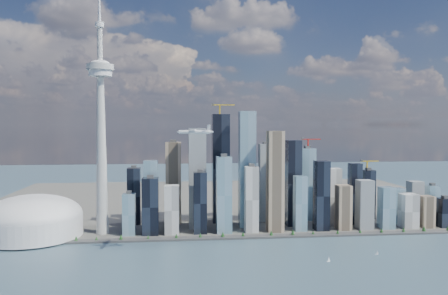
{
  "coord_description": "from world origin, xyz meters",
  "views": [
    {
      "loc": [
        -138.44,
        -632.68,
        234.83
      ],
      "look_at": [
        -44.18,
        260.0,
        187.79
      ],
      "focal_mm": 35.0,
      "sensor_mm": 36.0,
      "label": 1
    }
  ],
  "objects": [
    {
      "name": "ground",
      "position": [
        0.0,
        0.0,
        0.0
      ],
      "size": [
        4000.0,
        4000.0,
        0.0
      ],
      "primitive_type": "plane",
      "color": "#304454",
      "rests_on": "ground"
    },
    {
      "name": "seawall",
      "position": [
        0.0,
        250.0,
        2.0
      ],
      "size": [
        1100.0,
        22.0,
        4.0
      ],
      "primitive_type": "cube",
      "color": "#383838",
      "rests_on": "ground"
    },
    {
      "name": "land",
      "position": [
        0.0,
        700.0,
        1.5
      ],
      "size": [
        1400.0,
        900.0,
        3.0
      ],
      "primitive_type": "cube",
      "color": "#4C4C47",
      "rests_on": "ground"
    },
    {
      "name": "shoreline_trees",
      "position": [
        0.0,
        250.0,
        8.78
      ],
      "size": [
        960.53,
        7.2,
        8.8
      ],
      "color": "#3F2D1E",
      "rests_on": "seawall"
    },
    {
      "name": "skyscraper_cluster",
      "position": [
        59.61,
        336.81,
        88.18
      ],
      "size": [
        736.0,
        142.0,
        282.46
      ],
      "color": "black",
      "rests_on": "land"
    },
    {
      "name": "needle_tower",
      "position": [
        -300.0,
        310.0,
        235.84
      ],
      "size": [
        56.0,
        56.0,
        550.5
      ],
      "color": "#AAAAA5",
      "rests_on": "land"
    },
    {
      "name": "dome_stadium",
      "position": [
        -440.0,
        300.0,
        39.44
      ],
      "size": [
        200.0,
        200.0,
        86.0
      ],
      "color": "silver",
      "rests_on": "land"
    },
    {
      "name": "airplane",
      "position": [
        -109.78,
        112.19,
        223.32
      ],
      "size": [
        63.58,
        56.32,
        15.49
      ],
      "rotation": [
        0.0,
        0.0,
        -0.11
      ],
      "color": "white",
      "rests_on": "ground"
    },
    {
      "name": "sailboat_west",
      "position": [
        218.79,
        111.44,
        2.66
      ],
      "size": [
        5.86,
        3.36,
        8.28
      ],
      "rotation": [
        0.0,
        0.0,
        -0.37
      ],
      "color": "white",
      "rests_on": "ground"
    },
    {
      "name": "sailboat_east",
      "position": [
        117.63,
        81.15,
        2.99
      ],
      "size": [
        6.62,
        3.68,
        9.31
      ],
      "rotation": [
        0.0,
        0.0,
        0.35
      ],
      "color": "white",
      "rests_on": "ground"
    }
  ]
}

